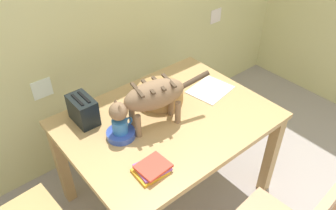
# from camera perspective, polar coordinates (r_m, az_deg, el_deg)

# --- Properties ---
(wall_rear) EXTENTS (4.73, 0.11, 2.50)m
(wall_rear) POSITION_cam_1_polar(r_m,az_deg,el_deg) (2.46, -13.23, 16.75)
(wall_rear) COLOR beige
(wall_rear) RESTS_ON ground_plane
(dining_table) EXTENTS (1.29, 0.97, 0.74)m
(dining_table) POSITION_cam_1_polar(r_m,az_deg,el_deg) (2.16, -0.00, -3.93)
(dining_table) COLOR tan
(dining_table) RESTS_ON ground_plane
(cat) EXTENTS (0.64, 0.23, 0.31)m
(cat) POSITION_cam_1_polar(r_m,az_deg,el_deg) (1.91, -2.83, 1.33)
(cat) COLOR #8A694B
(cat) RESTS_ON dining_table
(saucer_bowl) EXTENTS (0.17, 0.17, 0.04)m
(saucer_bowl) POSITION_cam_1_polar(r_m,az_deg,el_deg) (1.98, -8.08, -4.94)
(saucer_bowl) COLOR #344FB1
(saucer_bowl) RESTS_ON dining_table
(coffee_mug) EXTENTS (0.13, 0.09, 0.08)m
(coffee_mug) POSITION_cam_1_polar(r_m,az_deg,el_deg) (1.94, -8.16, -3.55)
(coffee_mug) COLOR #3375C1
(coffee_mug) RESTS_ON saucer_bowl
(magazine) EXTENTS (0.32, 0.28, 0.01)m
(magazine) POSITION_cam_1_polar(r_m,az_deg,el_deg) (2.36, 7.26, 2.64)
(magazine) COLOR silver
(magazine) RESTS_ON dining_table
(book_stack) EXTENTS (0.19, 0.16, 0.05)m
(book_stack) POSITION_cam_1_polar(r_m,az_deg,el_deg) (1.76, -2.79, -10.84)
(book_stack) COLOR gold
(book_stack) RESTS_ON dining_table
(wicker_basket) EXTENTS (0.31, 0.31, 0.09)m
(wicker_basket) POSITION_cam_1_polar(r_m,az_deg,el_deg) (2.22, -1.39, 1.92)
(wicker_basket) COLOR #A97E47
(wicker_basket) RESTS_ON dining_table
(toaster) EXTENTS (0.12, 0.20, 0.18)m
(toaster) POSITION_cam_1_polar(r_m,az_deg,el_deg) (2.09, -14.38, -0.84)
(toaster) COLOR black
(toaster) RESTS_ON dining_table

